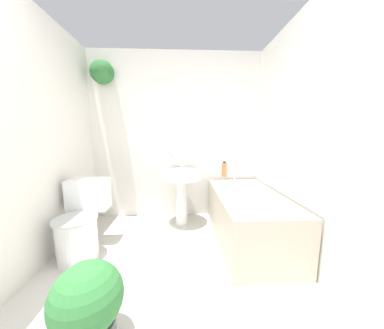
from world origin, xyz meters
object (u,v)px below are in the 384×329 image
Objects in this scene: bathtub at (247,216)px; potted_plant at (88,304)px; toilet at (81,222)px; shampoo_bottle at (224,169)px; pedestal_sink at (181,184)px.

bathtub is 2.73× the size of potted_plant.
shampoo_bottle is at bearing 25.12° from toilet.
shampoo_bottle reaches higher than toilet.
shampoo_bottle reaches higher than potted_plant.
shampoo_bottle is (-0.16, 0.58, 0.45)m from bathtub.
pedestal_sink is 0.93m from bathtub.
shampoo_bottle is (1.63, 0.77, 0.40)m from toilet.
bathtub is (1.79, 0.18, -0.05)m from toilet.
pedestal_sink is 1.63× the size of potted_plant.
toilet is 1.43× the size of potted_plant.
potted_plant is (-1.12, -1.71, -0.46)m from shampoo_bottle.
pedestal_sink is at bearing 71.96° from potted_plant.
toilet is at bearing -148.33° from pedestal_sink.
bathtub is (0.77, -0.45, -0.28)m from pedestal_sink.
toilet is 0.88× the size of pedestal_sink.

